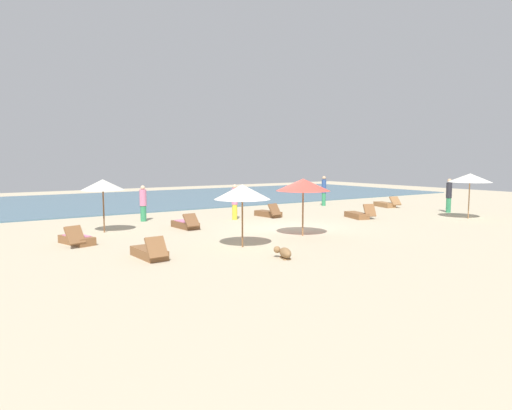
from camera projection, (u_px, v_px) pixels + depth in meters
ground_plane at (292, 230)px, 19.18m from camera, size 60.00×60.00×0.00m
ocean_water at (147, 199)px, 33.23m from camera, size 48.00×16.00×0.06m
umbrella_0 at (470, 178)px, 22.50m from camera, size 2.05×2.05×2.24m
umbrella_1 at (242, 192)px, 15.17m from camera, size 1.89×1.89×2.11m
umbrella_2 at (103, 185)px, 18.22m from camera, size 1.70×1.70×2.14m
umbrella_3 at (303, 185)px, 17.43m from camera, size 2.08×2.08×2.21m
lounger_0 at (385, 204)px, 28.13m from camera, size 1.00×1.79×0.68m
lounger_1 at (186, 224)px, 19.51m from camera, size 0.69×1.73×0.69m
lounger_2 at (150, 252)px, 13.64m from camera, size 0.69×1.68×0.73m
lounger_3 at (77, 239)px, 15.82m from camera, size 1.04×1.75×0.73m
lounger_4 at (358, 215)px, 22.81m from camera, size 1.03×1.73×0.75m
lounger_5 at (269, 213)px, 23.41m from camera, size 0.81×1.72×0.72m
person_0 at (235, 202)px, 22.20m from camera, size 0.41×0.41×1.73m
person_1 at (449, 195)px, 25.14m from camera, size 0.41×0.41×1.87m
person_2 at (143, 203)px, 21.62m from camera, size 0.39×0.39×1.71m
person_3 at (324, 190)px, 28.81m from camera, size 0.39×0.39×1.88m
dog at (284, 253)px, 13.58m from camera, size 0.49×0.75×0.34m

